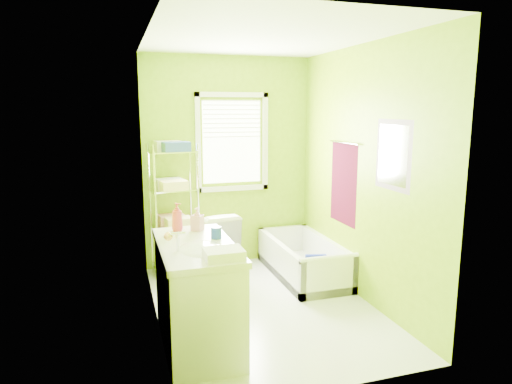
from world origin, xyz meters
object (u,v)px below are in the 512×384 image
object	(u,v)px
toilet	(213,243)
wire_shelf_unit	(175,194)
vanity	(198,291)
bathtub	(304,264)

from	to	relation	value
toilet	wire_shelf_unit	xyz separation A→B (m)	(-0.42, 0.17, 0.58)
toilet	vanity	world-z (taller)	vanity
toilet	wire_shelf_unit	distance (m)	0.73
wire_shelf_unit	toilet	bearing A→B (deg)	-22.15
bathtub	toilet	bearing A→B (deg)	158.79
bathtub	vanity	bearing A→B (deg)	-141.05
vanity	bathtub	bearing A→B (deg)	38.95
toilet	vanity	bearing A→B (deg)	65.37
toilet	wire_shelf_unit	bearing A→B (deg)	-30.23
bathtub	wire_shelf_unit	size ratio (longest dim) A/B	0.90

